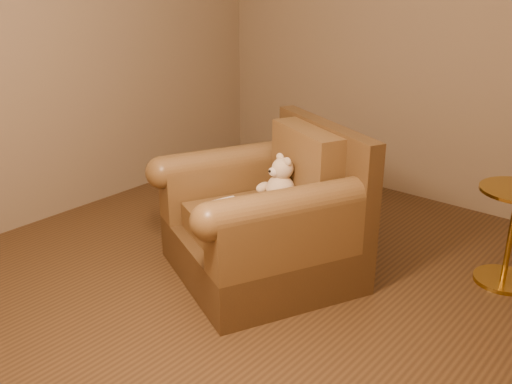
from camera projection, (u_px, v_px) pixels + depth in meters
The scene contains 5 objects.
floor at pixel (268, 283), 3.62m from camera, with size 4.00×4.00×0.00m, color #4C331A.
armchair at pixel (268, 220), 3.62m from camera, with size 1.39×1.37×0.96m.
teddy_bear at pixel (278, 185), 3.60m from camera, with size 0.24×0.28×0.33m.
guidebook at pixel (233, 211), 3.49m from camera, with size 0.44×0.34×0.03m.
side_table at pixel (511, 233), 3.51m from camera, with size 0.45×0.45×0.63m.
Camera 1 is at (1.97, -2.48, 1.86)m, focal length 40.00 mm.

